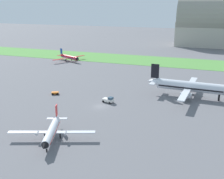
# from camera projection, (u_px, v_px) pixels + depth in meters

# --- Properties ---
(ground_plane) EXTENTS (600.00, 600.00, 0.00)m
(ground_plane) POSITION_uv_depth(u_px,v_px,m) (100.00, 106.00, 87.94)
(ground_plane) COLOR slate
(grass_taxiway_strip) EXTENTS (360.00, 28.00, 0.08)m
(grass_taxiway_strip) POSITION_uv_depth(u_px,v_px,m) (154.00, 61.00, 157.34)
(grass_taxiway_strip) COLOR #549342
(grass_taxiway_strip) RESTS_ON ground_plane
(airplane_foreground_turboprop) EXTENTS (19.28, 16.70, 6.03)m
(airplane_foreground_turboprop) POSITION_uv_depth(u_px,v_px,m) (52.00, 131.00, 65.97)
(airplane_foreground_turboprop) COLOR silver
(airplane_foreground_turboprop) RESTS_ON ground_plane
(airplane_midfield_jet) EXTENTS (29.00, 29.56, 10.45)m
(airplane_midfield_jet) POSITION_uv_depth(u_px,v_px,m) (189.00, 86.00, 95.59)
(airplane_midfield_jet) COLOR silver
(airplane_midfield_jet) RESTS_ON ground_plane
(airplane_taxiing_turboprop) EXTENTS (16.76, 19.29, 6.22)m
(airplane_taxiing_turboprop) POSITION_uv_depth(u_px,v_px,m) (69.00, 57.00, 156.14)
(airplane_taxiing_turboprop) COLOR red
(airplane_taxiing_turboprop) RESTS_ON ground_plane
(pushback_tug_near_gate) EXTENTS (3.95, 2.83, 1.95)m
(pushback_tug_near_gate) POSITION_uv_depth(u_px,v_px,m) (108.00, 100.00, 91.15)
(pushback_tug_near_gate) COLOR white
(pushback_tug_near_gate) RESTS_ON ground_plane
(baggage_cart_midfield) EXTENTS (2.92, 2.66, 0.90)m
(baggage_cart_midfield) POSITION_uv_depth(u_px,v_px,m) (55.00, 93.00, 99.42)
(baggage_cart_midfield) COLOR orange
(baggage_cart_midfield) RESTS_ON ground_plane
(hangar_distant) EXTENTS (56.10, 31.90, 36.51)m
(hangar_distant) POSITION_uv_depth(u_px,v_px,m) (217.00, 23.00, 207.64)
(hangar_distant) COLOR #B2AD9E
(hangar_distant) RESTS_ON ground_plane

